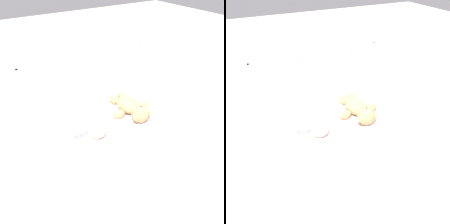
% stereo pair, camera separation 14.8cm
% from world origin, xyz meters
% --- Properties ---
extents(ground_plane, '(12.00, 12.00, 0.00)m').
position_xyz_m(ground_plane, '(0.00, 0.00, 0.00)').
color(ground_plane, silver).
extents(crib_mattress, '(1.08, 0.69, 0.50)m').
position_xyz_m(crib_mattress, '(0.00, 0.00, 0.25)').
color(crib_mattress, white).
rests_on(crib_mattress, ground_plane).
extents(crib_rail, '(1.08, 0.04, 0.89)m').
position_xyz_m(crib_rail, '(-0.00, 0.37, 0.62)').
color(crib_rail, beige).
rests_on(crib_rail, ground_plane).
extents(blanket, '(0.85, 0.51, 0.01)m').
position_xyz_m(blanket, '(-0.00, 0.03, 0.50)').
color(blanket, white).
rests_on(blanket, crib_mattress).
extents(teddy_bear, '(0.32, 0.42, 0.13)m').
position_xyz_m(teddy_bear, '(0.16, -0.01, 0.55)').
color(teddy_bear, tan).
rests_on(teddy_bear, crib_mattress).
extents(baby, '(0.36, 0.40, 0.13)m').
position_xyz_m(baby, '(-0.18, -0.00, 0.55)').
color(baby, white).
rests_on(baby, crib_mattress).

